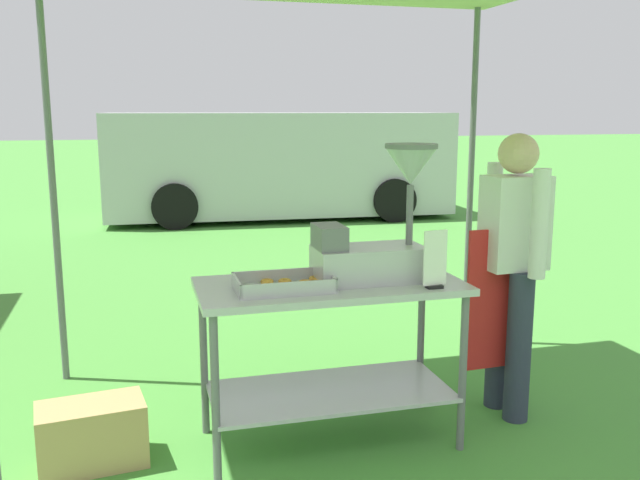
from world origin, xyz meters
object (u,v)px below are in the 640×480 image
Objects in this scene: vendor at (512,261)px; supply_crate at (92,435)px; donut_cart at (330,325)px; donut_fryer at (378,231)px; donut_tray at (286,285)px; menu_sign at (435,263)px; van_silver at (279,163)px.

vendor is 2.97× the size of supply_crate.
donut_fryer reaches higher than donut_cart.
supply_crate is at bearing -179.70° from vendor.
donut_fryer is (0.50, 0.06, 0.23)m from donut_tray.
vendor is (0.61, 0.31, -0.09)m from menu_sign.
supply_crate is 0.10× the size of van_silver.
menu_sign is 0.69m from vendor.
menu_sign is (0.22, -0.23, -0.13)m from donut_fryer.
supply_crate is at bearing 177.21° from donut_fryer.
donut_cart is 4.67× the size of menu_sign.
menu_sign is (0.47, -0.24, 0.35)m from donut_cart.
van_silver is (1.11, 7.83, -0.24)m from donut_fryer.
donut_tray is at bearing -8.04° from supply_crate.
donut_fryer is at bearing -2.37° from donut_cart.
donut_cart is at bearing 177.63° from donut_fryer.
vendor is at bearing -92.14° from van_silver.
donut_fryer is 1.75m from supply_crate.
donut_tray is 0.29× the size of vendor.
donut_tray is 0.09× the size of van_silver.
supply_crate is (-1.20, 0.06, -0.48)m from donut_cart.
donut_cart is 0.36m from donut_tray.
donut_cart is 1.94× the size of donut_fryer.
donut_tray is 1.21m from supply_crate.
vendor reaches higher than donut_tray.
vendor is at bearing 0.30° from supply_crate.
van_silver reaches higher than donut_fryer.
vendor reaches higher than menu_sign.
donut_cart is 0.63m from menu_sign.
donut_fryer is at bearing 133.71° from menu_sign.
menu_sign is 1.89m from supply_crate.
donut_cart is 1.11m from vendor.
van_silver reaches higher than vendor.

